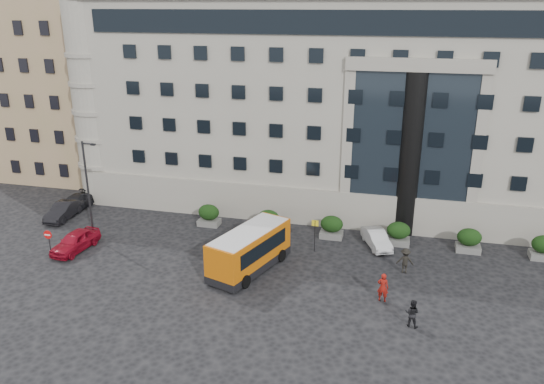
# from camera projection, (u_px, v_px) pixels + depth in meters

# --- Properties ---
(ground) EXTENTS (120.00, 120.00, 0.00)m
(ground) POSITION_uv_depth(u_px,v_px,m) (224.00, 273.00, 36.89)
(ground) COLOR black
(ground) RESTS_ON ground
(civic_building) EXTENTS (44.00, 24.00, 18.00)m
(civic_building) POSITION_uv_depth(u_px,v_px,m) (350.00, 96.00, 52.60)
(civic_building) COLOR gray
(civic_building) RESTS_ON ground
(entrance_column) EXTENTS (1.80, 1.80, 13.00)m
(entrance_column) POSITION_uv_depth(u_px,v_px,m) (410.00, 156.00, 41.38)
(entrance_column) COLOR black
(entrance_column) RESTS_ON ground
(apartment_near) EXTENTS (14.00, 14.00, 20.00)m
(apartment_near) POSITION_uv_depth(u_px,v_px,m) (71.00, 79.00, 57.25)
(apartment_near) COLOR #988358
(apartment_near) RESTS_ON ground
(apartment_far) EXTENTS (13.00, 13.00, 22.00)m
(apartment_far) POSITION_uv_depth(u_px,v_px,m) (127.00, 54.00, 74.04)
(apartment_far) COLOR brown
(apartment_far) RESTS_ON ground
(hedge_a) EXTENTS (1.80, 1.26, 1.84)m
(hedge_a) POSITION_uv_depth(u_px,v_px,m) (209.00, 215.00, 44.62)
(hedge_a) COLOR #5F5F5C
(hedge_a) RESTS_ON ground
(hedge_b) EXTENTS (1.80, 1.26, 1.84)m
(hedge_b) POSITION_uv_depth(u_px,v_px,m) (269.00, 221.00, 43.43)
(hedge_b) COLOR #5F5F5C
(hedge_b) RESTS_ON ground
(hedge_c) EXTENTS (1.80, 1.26, 1.84)m
(hedge_c) POSITION_uv_depth(u_px,v_px,m) (332.00, 227.00, 42.25)
(hedge_c) COLOR #5F5F5C
(hedge_c) RESTS_ON ground
(hedge_d) EXTENTS (1.80, 1.26, 1.84)m
(hedge_d) POSITION_uv_depth(u_px,v_px,m) (398.00, 233.00, 41.07)
(hedge_d) COLOR #5F5F5C
(hedge_d) RESTS_ON ground
(hedge_e) EXTENTS (1.80, 1.26, 1.84)m
(hedge_e) POSITION_uv_depth(u_px,v_px,m) (469.00, 240.00, 39.89)
(hedge_e) COLOR #5F5F5C
(hedge_e) RESTS_ON ground
(hedge_f) EXTENTS (1.80, 1.26, 1.84)m
(hedge_f) POSITION_uv_depth(u_px,v_px,m) (544.00, 247.00, 38.70)
(hedge_f) COLOR #5F5F5C
(hedge_f) RESTS_ON ground
(street_lamp) EXTENTS (1.16, 0.18, 8.00)m
(street_lamp) POSITION_uv_depth(u_px,v_px,m) (88.00, 187.00, 40.88)
(street_lamp) COLOR #262628
(street_lamp) RESTS_ON ground
(bus_stop_sign) EXTENTS (0.50, 0.08, 2.52)m
(bus_stop_sign) POSITION_uv_depth(u_px,v_px,m) (315.00, 230.00, 39.63)
(bus_stop_sign) COLOR #262628
(bus_stop_sign) RESTS_ON ground
(no_entry_sign) EXTENTS (0.64, 0.16, 2.32)m
(no_entry_sign) POSITION_uv_depth(u_px,v_px,m) (49.00, 239.00, 38.34)
(no_entry_sign) COLOR #262628
(no_entry_sign) RESTS_ON ground
(minibus) EXTENTS (4.59, 7.51, 2.96)m
(minibus) POSITION_uv_depth(u_px,v_px,m) (250.00, 248.00, 36.90)
(minibus) COLOR #C45B09
(minibus) RESTS_ON ground
(red_truck) EXTENTS (3.83, 6.11, 3.05)m
(red_truck) POSITION_uv_depth(u_px,v_px,m) (163.00, 171.00, 54.11)
(red_truck) COLOR maroon
(red_truck) RESTS_ON ground
(parked_car_a) EXTENTS (2.24, 4.54, 1.49)m
(parked_car_a) POSITION_uv_depth(u_px,v_px,m) (75.00, 241.00, 40.11)
(parked_car_a) COLOR maroon
(parked_car_a) RESTS_ON ground
(parked_car_b) EXTENTS (1.77, 4.42, 1.43)m
(parked_car_b) POSITION_uv_depth(u_px,v_px,m) (64.00, 211.00, 46.10)
(parked_car_b) COLOR black
(parked_car_b) RESTS_ON ground
(parked_car_c) EXTENTS (1.87, 4.57, 1.33)m
(parked_car_c) POSITION_uv_depth(u_px,v_px,m) (75.00, 203.00, 47.89)
(parked_car_c) COLOR black
(parked_car_c) RESTS_ON ground
(parked_car_d) EXTENTS (3.01, 5.83, 1.57)m
(parked_car_d) POSITION_uv_depth(u_px,v_px,m) (168.00, 180.00, 53.86)
(parked_car_d) COLOR black
(parked_car_d) RESTS_ON ground
(white_taxi) EXTENTS (2.76, 4.09, 1.27)m
(white_taxi) POSITION_uv_depth(u_px,v_px,m) (377.00, 239.00, 40.80)
(white_taxi) COLOR silver
(white_taxi) RESTS_ON ground
(pedestrian_a) EXTENTS (0.76, 0.55, 1.93)m
(pedestrian_a) POSITION_uv_depth(u_px,v_px,m) (383.00, 287.00, 33.20)
(pedestrian_a) COLOR maroon
(pedestrian_a) RESTS_ON ground
(pedestrian_b) EXTENTS (0.96, 0.82, 1.71)m
(pedestrian_b) POSITION_uv_depth(u_px,v_px,m) (412.00, 313.00, 30.62)
(pedestrian_b) COLOR black
(pedestrian_b) RESTS_ON ground
(pedestrian_c) EXTENTS (1.20, 0.70, 1.83)m
(pedestrian_c) POSITION_uv_depth(u_px,v_px,m) (405.00, 261.00, 36.72)
(pedestrian_c) COLOR black
(pedestrian_c) RESTS_ON ground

